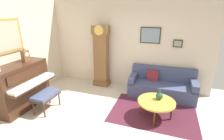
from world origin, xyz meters
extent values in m
cube|color=beige|center=(0.00, 0.00, -0.05)|extent=(6.40, 6.00, 0.10)
cube|color=#B28E3D|center=(-2.54, 0.16, 1.85)|extent=(0.03, 1.10, 0.84)
cube|color=#BCB299|center=(-2.52, 0.16, 1.85)|extent=(0.01, 0.98, 0.72)
cube|color=beige|center=(0.00, 2.40, 1.40)|extent=(5.30, 0.10, 2.80)
cube|color=#33281E|center=(1.55, 2.33, 1.55)|extent=(0.26, 0.03, 0.22)
cube|color=gray|center=(1.55, 2.32, 1.55)|extent=(0.20, 0.01, 0.16)
cube|color=#33281E|center=(0.75, 2.33, 1.75)|extent=(0.60, 0.03, 0.48)
cube|color=#7A93A3|center=(0.75, 2.32, 1.75)|extent=(0.54, 0.01, 0.42)
cube|color=#4C1E2D|center=(1.11, 0.94, 0.00)|extent=(2.10, 1.50, 0.01)
cube|color=#3D2316|center=(-2.25, 0.16, 0.59)|extent=(0.60, 1.44, 1.18)
cube|color=#3D2316|center=(-1.82, 0.16, 0.68)|extent=(0.28, 1.38, 0.04)
cube|color=white|center=(-1.82, 0.16, 0.74)|extent=(0.26, 1.32, 0.08)
cube|color=#3D2316|center=(-1.93, 0.16, 0.98)|extent=(0.03, 1.20, 0.20)
cube|color=#3D2316|center=(-1.52, 0.19, 0.38)|extent=(0.42, 0.70, 0.04)
cube|color=#424C70|center=(-1.52, 0.19, 0.44)|extent=(0.40, 0.68, 0.08)
cylinder|color=#3D2316|center=(-1.36, -0.11, 0.18)|extent=(0.04, 0.04, 0.36)
cylinder|color=#3D2316|center=(-1.36, 0.49, 0.18)|extent=(0.04, 0.04, 0.36)
cylinder|color=#3D2316|center=(-1.68, -0.11, 0.18)|extent=(0.04, 0.04, 0.36)
cylinder|color=#3D2316|center=(-1.68, 0.49, 0.18)|extent=(0.04, 0.04, 0.36)
cube|color=brown|center=(-0.77, 2.11, 0.09)|extent=(0.52, 0.34, 0.18)
cube|color=brown|center=(-0.77, 2.11, 0.89)|extent=(0.44, 0.28, 1.78)
cube|color=brown|center=(-0.77, 2.11, 1.88)|extent=(0.52, 0.32, 0.28)
cylinder|color=gold|center=(-0.77, 1.95, 1.88)|extent=(0.30, 0.02, 0.30)
cylinder|color=gold|center=(-0.77, 2.06, 0.95)|extent=(0.03, 0.03, 0.70)
cube|color=#424C70|center=(1.24, 1.92, 0.21)|extent=(1.90, 0.80, 0.42)
cube|color=#424C70|center=(1.24, 2.22, 0.62)|extent=(1.90, 0.20, 0.44)
cube|color=#424C70|center=(0.38, 1.92, 0.50)|extent=(0.18, 0.80, 0.20)
cube|color=#424C70|center=(2.10, 1.92, 0.50)|extent=(0.18, 0.80, 0.20)
cube|color=maroon|center=(0.94, 2.06, 0.58)|extent=(0.34, 0.12, 0.32)
cylinder|color=gold|center=(1.18, 0.78, 0.42)|extent=(0.88, 0.88, 0.04)
torus|color=#4C2B19|center=(1.18, 0.78, 0.42)|extent=(0.88, 0.88, 0.04)
cylinder|color=#4C2B19|center=(1.18, 1.14, 0.20)|extent=(0.04, 0.04, 0.40)
cylinder|color=#4C2B19|center=(1.54, 0.78, 0.20)|extent=(0.04, 0.04, 0.40)
cylinder|color=#4C2B19|center=(1.18, 0.42, 0.20)|extent=(0.04, 0.04, 0.40)
cylinder|color=#4C2B19|center=(0.82, 0.78, 0.20)|extent=(0.04, 0.04, 0.40)
cube|color=brown|center=(-2.23, 0.45, 1.33)|extent=(0.12, 0.18, 0.30)
cylinder|color=white|center=(-2.17, 0.45, 1.38)|extent=(0.01, 0.11, 0.11)
cone|color=brown|center=(-2.23, 0.45, 1.52)|extent=(0.10, 0.10, 0.08)
cylinder|color=#234C33|center=(1.23, 0.89, 0.44)|extent=(0.09, 0.09, 0.01)
sphere|color=#285638|center=(1.23, 0.89, 0.52)|extent=(0.17, 0.17, 0.17)
cylinder|color=#285638|center=(1.23, 0.89, 0.64)|extent=(0.04, 0.04, 0.08)
camera|label=1|loc=(1.31, -2.87, 2.46)|focal=26.99mm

